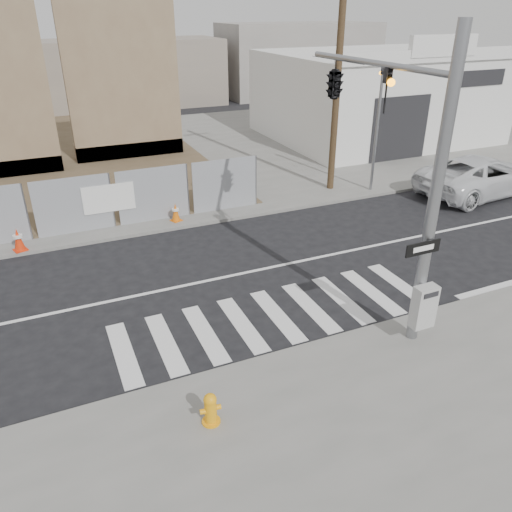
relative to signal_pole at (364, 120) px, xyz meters
name	(u,v)px	position (x,y,z in m)	size (l,w,h in m)	color
ground	(241,274)	(-2.49, 2.05, -4.78)	(100.00, 100.00, 0.00)	black
sidewalk_far	(141,157)	(-2.49, 16.05, -4.72)	(50.00, 20.00, 0.12)	slate
signal_pole	(364,120)	(0.00, 0.00, 0.00)	(0.96, 5.87, 7.00)	gray
far_signal_pole	(379,111)	(5.51, 6.65, -1.30)	(0.16, 0.20, 5.60)	gray
concrete_wall_right	(124,93)	(-2.99, 16.13, -1.40)	(5.50, 1.30, 8.00)	brown
auto_shop	(375,95)	(11.50, 15.01, -2.25)	(12.00, 10.20, 5.95)	silver
utility_pole_right	(339,65)	(4.01, 7.55, 0.42)	(1.60, 0.28, 10.00)	#473621
fire_hydrant	(210,409)	(-5.37, -3.43, -4.32)	(0.43, 0.41, 0.69)	#F39E0D
suv	(482,176)	(9.64, 4.55, -3.96)	(2.74, 5.94, 1.65)	silver
traffic_cone_c	(18,240)	(-8.59, 6.27, -4.28)	(0.50, 0.50, 0.78)	red
traffic_cone_d	(176,212)	(-3.22, 6.64, -4.33)	(0.46, 0.46, 0.69)	orange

